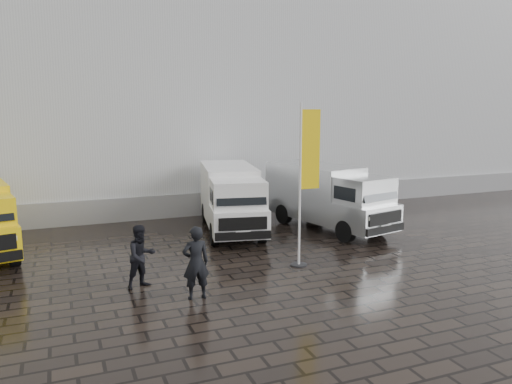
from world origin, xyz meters
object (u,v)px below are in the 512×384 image
(wheelie_bin, at_px, (338,195))
(flagpole, at_px, (306,177))
(person_front, at_px, (196,263))
(person_tent, at_px, (141,256))
(van_white, at_px, (231,200))
(van_silver, at_px, (328,198))

(wheelie_bin, bearing_deg, flagpole, -137.27)
(person_front, bearing_deg, person_tent, -48.44)
(van_white, distance_m, person_front, 6.81)
(van_silver, xyz_separation_m, wheelie_bin, (2.81, 3.89, -0.72))
(van_white, bearing_deg, person_front, -105.07)
(van_white, xyz_separation_m, van_silver, (3.62, -1.03, 0.00))
(wheelie_bin, bearing_deg, person_tent, -154.23)
(flagpole, height_order, person_front, flagpole)
(flagpole, relative_size, wheelie_bin, 4.80)
(flagpole, bearing_deg, wheelie_bin, 52.87)
(van_white, height_order, van_silver, van_silver)
(flagpole, bearing_deg, person_tent, -178.83)
(wheelie_bin, bearing_deg, van_silver, -135.98)
(wheelie_bin, height_order, person_tent, person_tent)
(person_front, bearing_deg, van_silver, -141.70)
(van_silver, relative_size, flagpole, 1.17)
(person_front, bearing_deg, wheelie_bin, -135.58)
(van_silver, distance_m, person_tent, 8.63)
(flagpole, bearing_deg, van_white, 98.62)
(flagpole, distance_m, wheelie_bin, 9.71)
(van_white, height_order, person_tent, van_white)
(van_silver, distance_m, wheelie_bin, 4.85)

